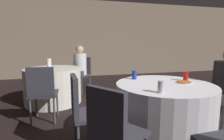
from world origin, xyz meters
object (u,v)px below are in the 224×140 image
Objects in this scene: chair_near_southwest at (113,128)px; table_far at (53,85)px; soda_can_silver at (161,87)px; bottle_far at (49,64)px; person_white_shirt at (78,70)px; soda_can_blue at (134,75)px; table_near at (163,111)px; pizza_plate_near at (184,82)px; chair_far_northeast at (83,71)px; person_black_shirt at (223,90)px; soda_can_red at (186,76)px; chair_far_south at (42,89)px; chair_near_west at (83,107)px.

table_far is at bearing 159.00° from chair_near_southwest.
soda_can_silver is 2.51m from bottle_far.
soda_can_blue is (0.66, -2.06, 0.20)m from person_white_shirt.
soda_can_silver reaches higher than table_near.
soda_can_blue is at bearing 144.28° from pizza_plate_near.
chair_far_northeast reaches higher than pizza_plate_near.
table_near is at bearing -54.51° from soda_can_blue.
chair_far_northeast is 3.08m from person_black_shirt.
bottle_far is at bearing 138.24° from soda_can_red.
bottle_far reaches higher than chair_near_southwest.
pizza_plate_near is at bearing -20.98° from chair_far_south.
table_near is 1.78m from chair_far_south.
soda_can_red is 1.00× the size of soda_can_silver.
chair_near_southwest is 1.63m from chair_far_south.
chair_far_south is at bearing -91.05° from bottle_far.
chair_near_southwest is at bearing -156.44° from soda_can_silver.
table_far is 9.25× the size of soda_can_red.
chair_near_west is 7.23× the size of soda_can_red.
chair_near_west is 4.31× the size of pizza_plate_near.
pizza_plate_near is (-0.60, 0.03, 0.13)m from person_black_shirt.
chair_far_northeast reaches higher than table_far.
person_white_shirt is at bearing 38.55° from person_black_shirt.
person_black_shirt is 3.03m from bottle_far.
person_white_shirt is at bearing 107.81° from soda_can_blue.
table_far is 0.47m from bottle_far.
chair_far_south is 2.02m from pizza_plate_near.
person_black_shirt is 5.66× the size of pizza_plate_near.
soda_can_blue is at bearing 113.73° from chair_near_southwest.
bottle_far is (0.02, 0.95, 0.29)m from chair_far_south.
table_near is 1.38× the size of chair_far_south.
person_black_shirt is at bearing -2.61° from table_near.
soda_can_silver is (0.57, 0.25, 0.25)m from chair_near_southwest.
soda_can_silver is at bearing 143.78° from chair_far_northeast.
table_far is 2.56m from soda_can_red.
bottle_far reaches higher than soda_can_blue.
bottle_far reaches higher than soda_can_red.
soda_can_silver is at bearing -126.16° from table_near.
table_near is at bearing 177.22° from pizza_plate_near.
table_far is (-1.47, 1.83, 0.00)m from table_near.
table_near is at bearing 153.78° from person_white_shirt.
chair_far_northeast is 1.07m from bottle_far.
chair_near_west reaches higher than soda_can_silver.
soda_can_silver reaches higher than pizza_plate_near.
chair_near_west is at bearing 128.40° from chair_far_northeast.
chair_near_southwest is (0.19, -0.55, 0.00)m from chair_near_west.
person_white_shirt is (-1.78, 2.46, -0.01)m from person_black_shirt.
soda_can_blue is at bearing 72.78° from person_black_shirt.
chair_far_northeast is at bearing -90.00° from person_white_shirt.
chair_far_northeast reaches higher than soda_can_blue.
person_black_shirt is at bearing -2.54° from pizza_plate_near.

